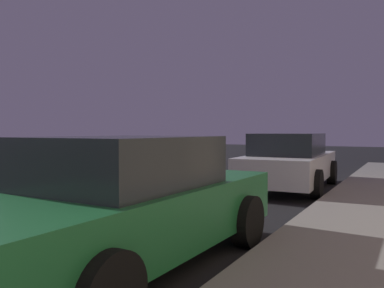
{
  "coord_description": "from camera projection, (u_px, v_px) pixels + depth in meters",
  "views": [
    {
      "loc": [
        5.55,
        -0.27,
        1.49
      ],
      "look_at": [
        3.98,
        2.53,
        1.38
      ],
      "focal_mm": 36.43,
      "sensor_mm": 36.0,
      "label": 1
    }
  ],
  "objects": [
    {
      "name": "car_silver",
      "position": [
        290.0,
        161.0,
        10.03
      ],
      "size": [
        2.14,
        4.56,
        1.43
      ],
      "color": "#B7B7BF",
      "rests_on": "ground"
    },
    {
      "name": "car_green",
      "position": [
        128.0,
        203.0,
        4.28
      ],
      "size": [
        2.01,
        4.25,
        1.43
      ],
      "color": "#19592D",
      "rests_on": "ground"
    }
  ]
}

